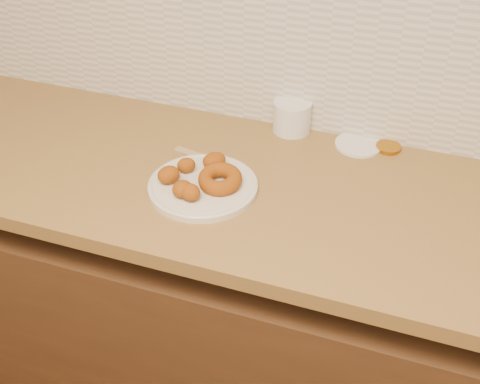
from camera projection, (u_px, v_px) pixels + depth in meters
name	position (u px, v px, depth m)	size (l,w,h in m)	color
base_cabinet	(362.00, 356.00, 1.66)	(3.60, 0.60, 0.77)	#4E2E18
butcher_block	(133.00, 165.00, 1.54)	(2.30, 0.62, 0.04)	olive
backsplash	(427.00, 35.00, 1.40)	(3.60, 0.02, 0.60)	beige
donut_plate	(203.00, 186.00, 1.42)	(0.26, 0.26, 0.01)	beige
ring_donut	(220.00, 179.00, 1.40)	(0.10, 0.10, 0.04)	#883A02
fried_dough_chunks	(189.00, 176.00, 1.41)	(0.15, 0.21, 0.04)	#883A02
plastic_tub	(292.00, 116.00, 1.62)	(0.10, 0.10, 0.09)	silver
tub_lid	(358.00, 145.00, 1.57)	(0.12, 0.12, 0.01)	silver
brass_jar_lid	(388.00, 147.00, 1.56)	(0.06, 0.06, 0.01)	#A97018
wooden_utensil	(205.00, 160.00, 1.51)	(0.18, 0.02, 0.01)	#A38355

